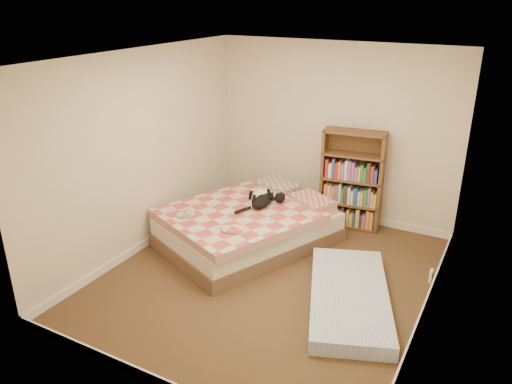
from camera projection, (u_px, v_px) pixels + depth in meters
The scene contains 6 objects.
room at pixel (269, 181), 5.39m from camera, with size 3.51×4.01×2.51m.
bed at pixel (250, 225), 6.52m from camera, with size 2.20×2.54×0.57m.
bookshelf at pixel (351, 191), 6.93m from camera, with size 0.86×0.38×1.38m.
floor_mattress at pixel (349, 297), 5.31m from camera, with size 0.80×1.79×0.16m, color #7495C2.
black_cat at pixel (264, 200), 6.47m from camera, with size 0.45×0.74×0.17m.
white_dog at pixel (263, 195), 6.62m from camera, with size 0.32×0.35×0.14m.
Camera 1 is at (2.28, -4.49, 3.11)m, focal length 35.00 mm.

